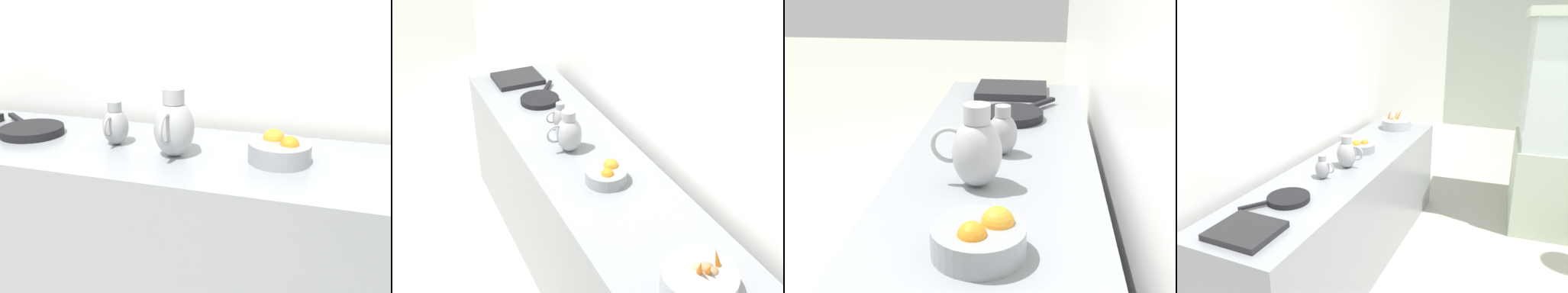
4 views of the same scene
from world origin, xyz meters
TOP-DOWN VIEW (x-y plane):
  - tile_wall_left at (-1.95, 0.68)m, footprint 0.10×9.53m
  - prep_counter at (-1.51, 0.18)m, footprint 0.66×2.82m
  - vegetable_colander at (-1.51, 1.30)m, footprint 0.31×0.31m
  - orange_bowl at (-1.52, 0.45)m, footprint 0.22×0.22m
  - metal_pitcher_tall at (-1.46, 0.07)m, footprint 0.21×0.15m
  - metal_pitcher_short at (-1.52, -0.20)m, footprint 0.15×0.10m
  - counter_sink_basin at (-1.50, -1.02)m, footprint 0.34×0.30m
  - skillet_on_counter at (-1.53, -0.61)m, footprint 0.32×0.39m

SIDE VIEW (x-z plane):
  - prep_counter at x=-1.51m, z-range 0.00..0.92m
  - skillet_on_counter at x=-1.53m, z-range 0.92..0.96m
  - counter_sink_basin at x=-1.50m, z-range 0.92..0.96m
  - orange_bowl at x=-1.52m, z-range 0.91..1.02m
  - vegetable_colander at x=-1.51m, z-range 0.86..1.08m
  - metal_pitcher_short at x=-1.52m, z-range 0.91..1.09m
  - metal_pitcher_tall at x=-1.46m, z-range 0.91..1.16m
  - tile_wall_left at x=-1.95m, z-range 0.00..3.00m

